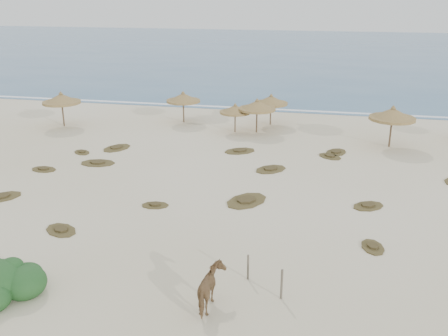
# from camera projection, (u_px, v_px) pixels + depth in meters

# --- Properties ---
(ground) EXTENTS (160.00, 160.00, 0.00)m
(ground) POSITION_uv_depth(u_px,v_px,m) (197.00, 225.00, 24.95)
(ground) COLOR beige
(ground) RESTS_ON ground
(ocean) EXTENTS (200.00, 100.00, 0.01)m
(ocean) POSITION_uv_depth(u_px,v_px,m) (300.00, 51.00, 93.96)
(ocean) COLOR #2A527E
(ocean) RESTS_ON ground
(foam_line) EXTENTS (70.00, 0.60, 0.01)m
(foam_line) POSITION_uv_depth(u_px,v_px,m) (266.00, 109.00, 48.87)
(foam_line) COLOR silver
(foam_line) RESTS_ON ground
(palapa_0) EXTENTS (3.37, 3.37, 3.01)m
(palapa_0) POSITION_uv_depth(u_px,v_px,m) (61.00, 99.00, 42.13)
(palapa_0) COLOR brown
(palapa_0) RESTS_ON ground
(palapa_1) EXTENTS (3.30, 3.30, 2.79)m
(palapa_1) POSITION_uv_depth(u_px,v_px,m) (183.00, 98.00, 43.38)
(palapa_1) COLOR brown
(palapa_1) RESTS_ON ground
(palapa_2) EXTENTS (3.15, 3.15, 2.40)m
(palapa_2) POSITION_uv_depth(u_px,v_px,m) (235.00, 110.00, 40.54)
(palapa_2) COLOR brown
(palapa_2) RESTS_ON ground
(palapa_3) EXTENTS (3.77, 3.77, 2.84)m
(palapa_3) POSITION_uv_depth(u_px,v_px,m) (257.00, 106.00, 40.29)
(palapa_3) COLOR brown
(palapa_3) RESTS_ON ground
(palapa_4) EXTENTS (2.98, 2.98, 2.72)m
(palapa_4) POSITION_uv_depth(u_px,v_px,m) (271.00, 101.00, 42.65)
(palapa_4) COLOR brown
(palapa_4) RESTS_ON ground
(palapa_5) EXTENTS (3.93, 3.93, 3.17)m
(palapa_5) POSITION_uv_depth(u_px,v_px,m) (393.00, 115.00, 36.43)
(palapa_5) COLOR brown
(palapa_5) RESTS_ON ground
(horse) EXTENTS (0.93, 1.91, 1.59)m
(horse) POSITION_uv_depth(u_px,v_px,m) (211.00, 289.00, 18.19)
(horse) COLOR olive
(horse) RESTS_ON ground
(fence_post_near) EXTENTS (0.09, 0.09, 1.10)m
(fence_post_near) POSITION_uv_depth(u_px,v_px,m) (248.00, 267.00, 20.09)
(fence_post_near) COLOR #695F4E
(fence_post_near) RESTS_ON ground
(fence_post_far) EXTENTS (0.12, 0.12, 1.26)m
(fence_post_far) POSITION_uv_depth(u_px,v_px,m) (282.00, 284.00, 18.78)
(fence_post_far) COLOR #695F4E
(fence_post_far) RESTS_ON ground
(scrub_0) EXTENTS (2.54, 2.59, 0.16)m
(scrub_0) POSITION_uv_depth(u_px,v_px,m) (1.00, 197.00, 28.15)
(scrub_0) COLOR brown
(scrub_0) RESTS_ON ground
(scrub_1) EXTENTS (2.49, 1.76, 0.16)m
(scrub_1) POSITION_uv_depth(u_px,v_px,m) (98.00, 163.00, 33.66)
(scrub_1) COLOR brown
(scrub_1) RESTS_ON ground
(scrub_2) EXTENTS (1.62, 1.20, 0.16)m
(scrub_2) POSITION_uv_depth(u_px,v_px,m) (155.00, 205.00, 27.09)
(scrub_2) COLOR brown
(scrub_2) RESTS_ON ground
(scrub_3) EXTENTS (2.60, 2.62, 0.16)m
(scrub_3) POSITION_uv_depth(u_px,v_px,m) (271.00, 169.00, 32.48)
(scrub_3) COLOR brown
(scrub_3) RESTS_ON ground
(scrub_4) EXTENTS (2.19, 2.06, 0.16)m
(scrub_4) POSITION_uv_depth(u_px,v_px,m) (368.00, 206.00, 26.99)
(scrub_4) COLOR brown
(scrub_4) RESTS_ON ground
(scrub_6) EXTENTS (2.31, 2.73, 0.16)m
(scrub_6) POSITION_uv_depth(u_px,v_px,m) (117.00, 148.00, 36.84)
(scrub_6) COLOR brown
(scrub_6) RESTS_ON ground
(scrub_7) EXTENTS (2.00, 2.38, 0.16)m
(scrub_7) POSITION_uv_depth(u_px,v_px,m) (336.00, 152.00, 35.85)
(scrub_7) COLOR brown
(scrub_7) RESTS_ON ground
(scrub_8) EXTENTS (1.72, 1.63, 0.16)m
(scrub_8) POSITION_uv_depth(u_px,v_px,m) (82.00, 152.00, 35.86)
(scrub_8) COLOR brown
(scrub_8) RESTS_ON ground
(scrub_9) EXTENTS (2.91, 3.24, 0.16)m
(scrub_9) POSITION_uv_depth(u_px,v_px,m) (246.00, 201.00, 27.66)
(scrub_9) COLOR brown
(scrub_9) RESTS_ON ground
(scrub_10) EXTENTS (2.11, 2.03, 0.16)m
(scrub_10) POSITION_uv_depth(u_px,v_px,m) (330.00, 156.00, 34.97)
(scrub_10) COLOR brown
(scrub_10) RESTS_ON ground
(scrub_11) EXTENTS (2.23, 1.99, 0.16)m
(scrub_11) POSITION_uv_depth(u_px,v_px,m) (61.00, 230.00, 24.28)
(scrub_11) COLOR brown
(scrub_11) RESTS_ON ground
(scrub_12) EXTENTS (1.29, 1.71, 0.16)m
(scrub_12) POSITION_uv_depth(u_px,v_px,m) (373.00, 247.00, 22.70)
(scrub_12) COLOR brown
(scrub_12) RESTS_ON ground
(scrub_13) EXTENTS (2.74, 2.49, 0.16)m
(scrub_13) POSITION_uv_depth(u_px,v_px,m) (240.00, 151.00, 36.14)
(scrub_13) COLOR brown
(scrub_13) RESTS_ON ground
(scrub_15) EXTENTS (1.85, 1.33, 0.16)m
(scrub_15) POSITION_uv_depth(u_px,v_px,m) (44.00, 169.00, 32.48)
(scrub_15) COLOR brown
(scrub_15) RESTS_ON ground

